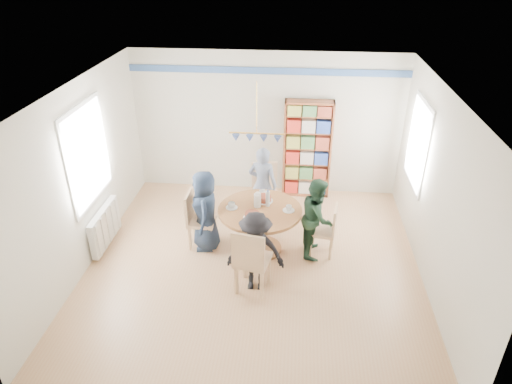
# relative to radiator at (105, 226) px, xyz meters

# --- Properties ---
(ground) EXTENTS (5.00, 5.00, 0.00)m
(ground) POSITION_rel_radiator_xyz_m (2.42, -0.30, -0.35)
(ground) COLOR tan
(room_shell) EXTENTS (5.00, 5.00, 5.00)m
(room_shell) POSITION_rel_radiator_xyz_m (2.16, 0.57, 1.30)
(room_shell) COLOR white
(room_shell) RESTS_ON ground
(radiator) EXTENTS (0.12, 1.00, 0.60)m
(radiator) POSITION_rel_radiator_xyz_m (0.00, 0.00, 0.00)
(radiator) COLOR silver
(radiator) RESTS_ON ground
(dining_table) EXTENTS (1.30, 1.30, 0.75)m
(dining_table) POSITION_rel_radiator_xyz_m (2.48, 0.11, 0.21)
(dining_table) COLOR brown
(dining_table) RESTS_ON ground
(chair_left) EXTENTS (0.43, 0.43, 0.94)m
(chair_left) POSITION_rel_radiator_xyz_m (1.47, 0.15, 0.17)
(chair_left) COLOR #D7B084
(chair_left) RESTS_ON ground
(chair_right) EXTENTS (0.43, 0.43, 0.85)m
(chair_right) POSITION_rel_radiator_xyz_m (3.53, 0.10, 0.12)
(chair_right) COLOR #D7B084
(chair_right) RESTS_ON ground
(chair_far) EXTENTS (0.52, 0.52, 1.01)m
(chair_far) POSITION_rel_radiator_xyz_m (2.48, 1.13, 0.21)
(chair_far) COLOR #D7B084
(chair_far) RESTS_ON ground
(chair_near) EXTENTS (0.54, 0.54, 1.04)m
(chair_near) POSITION_rel_radiator_xyz_m (2.44, -0.92, 0.22)
(chair_near) COLOR #D7B084
(chair_near) RESTS_ON ground
(person_left) EXTENTS (0.53, 0.72, 1.33)m
(person_left) POSITION_rel_radiator_xyz_m (1.62, 0.11, 0.32)
(person_left) COLOR #172133
(person_left) RESTS_ON ground
(person_right) EXTENTS (0.54, 0.66, 1.29)m
(person_right) POSITION_rel_radiator_xyz_m (3.36, 0.12, 0.30)
(person_right) COLOR #193221
(person_right) RESTS_ON ground
(person_far) EXTENTS (0.57, 0.44, 1.38)m
(person_far) POSITION_rel_radiator_xyz_m (2.44, 1.01, 0.34)
(person_far) COLOR gray
(person_far) RESTS_ON ground
(person_near) EXTENTS (0.80, 0.47, 1.22)m
(person_near) POSITION_rel_radiator_xyz_m (2.50, -0.81, 0.26)
(person_near) COLOR black
(person_near) RESTS_ON ground
(bookshelf) EXTENTS (0.89, 0.27, 1.87)m
(bookshelf) POSITION_rel_radiator_xyz_m (3.19, 2.04, 0.57)
(bookshelf) COLOR brown
(bookshelf) RESTS_ON ground
(tableware) EXTENTS (1.06, 1.06, 0.28)m
(tableware) POSITION_rel_radiator_xyz_m (2.45, 0.13, 0.46)
(tableware) COLOR white
(tableware) RESTS_ON dining_table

